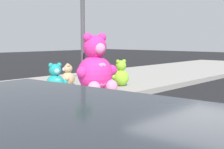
{
  "coord_description": "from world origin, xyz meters",
  "views": [
    {
      "loc": [
        -4.78,
        -1.7,
        1.43
      ],
      "look_at": [
        1.23,
        3.6,
        0.55
      ],
      "focal_mm": 51.55,
      "sensor_mm": 36.0,
      "label": 1
    }
  ],
  "objects_px": {
    "plush_tan": "(67,77)",
    "plush_teal": "(56,81)",
    "plush_lime": "(120,75)",
    "plush_pink_large": "(96,68)",
    "sign_pole": "(83,23)"
  },
  "relations": [
    {
      "from": "sign_pole",
      "to": "plush_lime",
      "type": "height_order",
      "value": "sign_pole"
    },
    {
      "from": "plush_tan",
      "to": "sign_pole",
      "type": "bearing_deg",
      "value": -96.19
    },
    {
      "from": "plush_tan",
      "to": "plush_teal",
      "type": "bearing_deg",
      "value": -142.33
    },
    {
      "from": "plush_tan",
      "to": "plush_teal",
      "type": "distance_m",
      "value": 1.38
    },
    {
      "from": "sign_pole",
      "to": "plush_teal",
      "type": "xyz_separation_m",
      "value": [
        -1.01,
        -0.12,
        -1.41
      ]
    },
    {
      "from": "plush_lime",
      "to": "plush_pink_large",
      "type": "bearing_deg",
      "value": -172.42
    },
    {
      "from": "sign_pole",
      "to": "plush_teal",
      "type": "bearing_deg",
      "value": -173.21
    },
    {
      "from": "plush_teal",
      "to": "plush_pink_large",
      "type": "bearing_deg",
      "value": -28.03
    },
    {
      "from": "sign_pole",
      "to": "plush_teal",
      "type": "height_order",
      "value": "sign_pole"
    },
    {
      "from": "sign_pole",
      "to": "plush_tan",
      "type": "height_order",
      "value": "sign_pole"
    },
    {
      "from": "plush_teal",
      "to": "plush_lime",
      "type": "relative_size",
      "value": 1.0
    },
    {
      "from": "plush_pink_large",
      "to": "plush_lime",
      "type": "xyz_separation_m",
      "value": [
        1.12,
        0.15,
        -0.28
      ]
    },
    {
      "from": "plush_teal",
      "to": "plush_lime",
      "type": "distance_m",
      "value": 2.03
    },
    {
      "from": "plush_lime",
      "to": "plush_tan",
      "type": "bearing_deg",
      "value": 128.16
    },
    {
      "from": "plush_pink_large",
      "to": "plush_lime",
      "type": "distance_m",
      "value": 1.17
    }
  ]
}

